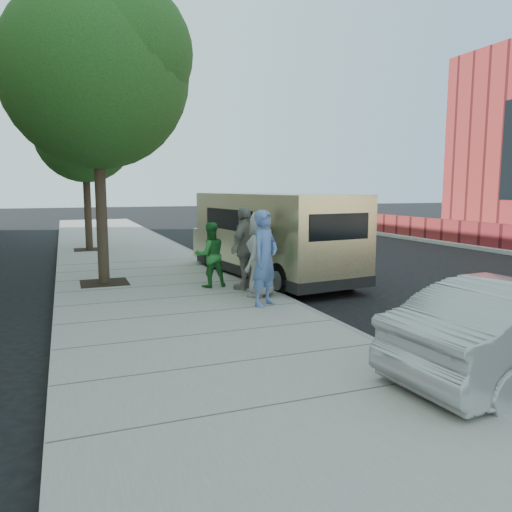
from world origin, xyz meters
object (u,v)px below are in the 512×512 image
at_px(person_gray_shirt, 261,254).
at_px(person_striped_polo, 245,248).
at_px(parking_meter, 243,240).
at_px(van, 271,234).
at_px(person_officer, 265,258).
at_px(tree_near, 97,68).
at_px(tree_far, 85,129).
at_px(person_green_shirt, 210,255).

distance_m(person_gray_shirt, person_striped_polo, 0.92).
height_order(parking_meter, person_gray_shirt, person_gray_shirt).
relative_size(van, person_gray_shirt, 3.51).
bearing_deg(person_officer, person_gray_shirt, 39.36).
xyz_separation_m(tree_near, tree_far, (-0.00, 7.60, -0.66)).
bearing_deg(person_gray_shirt, van, -159.21).
bearing_deg(person_gray_shirt, tree_far, -115.09).
relative_size(parking_meter, person_striped_polo, 0.73).
relative_size(person_green_shirt, person_gray_shirt, 0.83).
distance_m(person_officer, person_green_shirt, 2.39).
xyz_separation_m(van, person_officer, (-1.61, -3.49, -0.14)).
bearing_deg(tree_far, person_striped_polo, -71.95).
bearing_deg(van, person_striped_polo, -136.53).
height_order(van, person_gray_shirt, van).
relative_size(tree_far, person_striped_polo, 3.22).
bearing_deg(parking_meter, van, 27.77).
relative_size(person_officer, person_striped_polo, 1.00).
bearing_deg(van, tree_near, 168.52).
bearing_deg(tree_far, person_green_shirt, -75.22).
relative_size(van, person_striped_polo, 3.38).
xyz_separation_m(parking_meter, person_green_shirt, (-1.10, -0.68, -0.26)).
distance_m(person_green_shirt, person_striped_polo, 0.93).
height_order(person_officer, person_gray_shirt, person_officer).
height_order(tree_far, person_officer, tree_far).
distance_m(tree_near, parking_meter, 5.63).
bearing_deg(tree_near, person_green_shirt, -32.17).
bearing_deg(person_green_shirt, person_striped_polo, 141.81).
height_order(tree_near, van, tree_near).
bearing_deg(person_green_shirt, person_officer, 100.37).
bearing_deg(person_gray_shirt, person_green_shirt, -103.66).
relative_size(tree_far, parking_meter, 4.41).
bearing_deg(person_gray_shirt, parking_meter, -140.44).
xyz_separation_m(person_officer, person_green_shirt, (-0.53, 2.32, -0.20)).
xyz_separation_m(tree_near, person_green_shirt, (2.40, -1.51, -4.59)).
bearing_deg(person_green_shirt, van, -153.65).
relative_size(parking_meter, person_gray_shirt, 0.76).
distance_m(person_officer, person_gray_shirt, 0.91).
distance_m(van, person_striped_polo, 2.21).
height_order(tree_far, parking_meter, tree_far).
bearing_deg(tree_far, tree_near, -90.00).
bearing_deg(parking_meter, tree_near, 169.10).
height_order(person_officer, person_green_shirt, person_officer).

